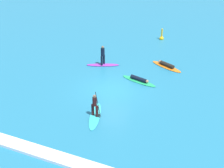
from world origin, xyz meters
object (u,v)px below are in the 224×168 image
Objects in this scene: surfer_on_green_board at (139,80)px; marker_buoy at (162,37)px; surfer_on_teal_board at (95,112)px; surfer_on_purple_board at (103,60)px; surfer_on_orange_board at (166,66)px.

surfer_on_green_board is 2.51× the size of marker_buoy.
marker_buoy is (-0.05, 15.69, -0.16)m from surfer_on_teal_board.
surfer_on_orange_board is (5.21, 1.94, -0.37)m from surfer_on_purple_board.
surfer_on_teal_board is 9.67m from surfer_on_orange_board.
surfer_on_orange_board is 2.48× the size of marker_buoy.
surfer_on_orange_board is at bearing -69.81° from marker_buoy.
surfer_on_teal_board is (2.95, -7.45, -0.12)m from surfer_on_purple_board.
surfer_on_orange_board is (2.26, 9.40, -0.24)m from surfer_on_teal_board.
marker_buoy is at bearing -45.65° from surfer_on_orange_board.
surfer_on_purple_board is at bearing 172.40° from surfer_on_green_board.
marker_buoy reaches higher than surfer_on_orange_board.
surfer_on_teal_board is 2.62× the size of marker_buoy.
surfer_on_green_board is at bearing 151.65° from surfer_on_teal_board.
surfer_on_purple_board is 8.01m from surfer_on_teal_board.
surfer_on_teal_board is (-1.00, -5.88, 0.25)m from surfer_on_green_board.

